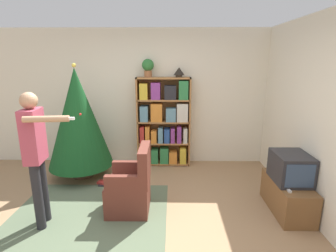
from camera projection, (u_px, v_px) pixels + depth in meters
The scene contains 13 objects.
ground_plane at pixel (134, 229), 3.22m from camera, with size 14.00×14.00×0.00m, color #9E7A56.
wall_back at pixel (149, 98), 5.14m from camera, with size 8.00×0.10×2.60m.
area_rug at pixel (89, 216), 3.47m from camera, with size 2.07×1.79×0.01m.
bookshelf at pixel (164, 123), 5.03m from camera, with size 1.02×0.28×1.71m.
tv_stand at pixel (287, 196), 3.56m from camera, with size 0.42×0.90×0.44m.
television at pixel (291, 168), 3.45m from camera, with size 0.43×0.53×0.39m.
game_remote at pixel (288, 190), 3.24m from camera, with size 0.04×0.12×0.02m.
christmas_tree at pixel (78, 118), 4.44m from camera, with size 1.09×1.09×1.97m.
armchair at pixel (131, 188), 3.55m from camera, with size 0.57×0.56×0.92m.
standing_person at pixel (36, 150), 3.08m from camera, with size 0.66×0.47×1.67m.
potted_plant at pixel (148, 67), 4.79m from camera, with size 0.22×0.22×0.33m.
table_lamp at pixel (179, 72), 4.80m from camera, with size 0.20×0.20×0.18m.
book_pile_near_tree at pixel (104, 183), 4.35m from camera, with size 0.22×0.16×0.06m.
Camera 1 is at (0.47, -2.81, 2.01)m, focal length 28.00 mm.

